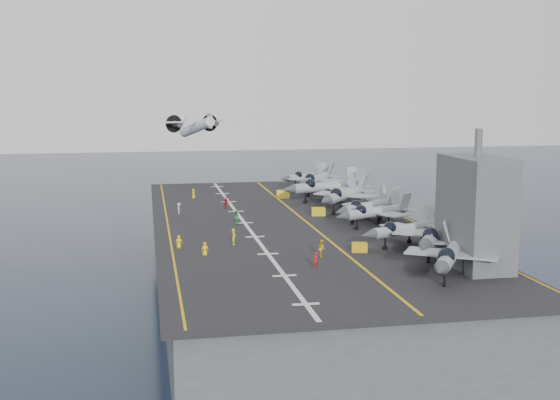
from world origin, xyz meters
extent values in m
plane|color=#142135|center=(0.00, 0.00, 0.00)|extent=(500.00, 500.00, 0.00)
cube|color=#56595E|center=(0.00, 0.00, 5.00)|extent=(36.00, 90.00, 10.00)
cube|color=black|center=(0.00, 0.00, 10.20)|extent=(38.00, 92.00, 0.40)
cube|color=gold|center=(3.00, 0.00, 10.42)|extent=(0.35, 90.00, 0.02)
cube|color=silver|center=(-6.00, 0.00, 10.42)|extent=(0.50, 90.00, 0.02)
cube|color=gold|center=(-17.00, 0.00, 10.42)|extent=(0.25, 90.00, 0.02)
cube|color=gold|center=(18.50, 0.00, 10.42)|extent=(0.25, 90.00, 0.02)
imported|color=yellow|center=(-13.34, -19.41, 11.20)|extent=(0.99, 0.68, 1.60)
imported|color=yellow|center=(-9.32, -14.30, 11.43)|extent=(1.17, 1.43, 2.06)
imported|color=#2E8C3A|center=(-7.36, -1.16, 11.43)|extent=(1.18, 1.44, 2.06)
imported|color=silver|center=(-14.95, 9.85, 11.24)|extent=(0.70, 1.03, 1.68)
imported|color=#B30D18|center=(-7.21, 13.06, 11.35)|extent=(1.37, 1.22, 1.90)
imported|color=yellow|center=(-11.69, 25.13, 11.26)|extent=(0.88, 1.15, 1.71)
imported|color=#B21919|center=(-2.09, -27.60, 11.31)|extent=(1.30, 1.15, 1.81)
imported|color=yellow|center=(-0.17, -22.63, 11.43)|extent=(0.83, 1.24, 2.05)
imported|color=yellow|center=(-16.12, -14.89, 11.20)|extent=(0.99, 0.68, 1.60)
camera|label=1|loc=(-19.62, -99.18, 29.30)|focal=45.00mm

